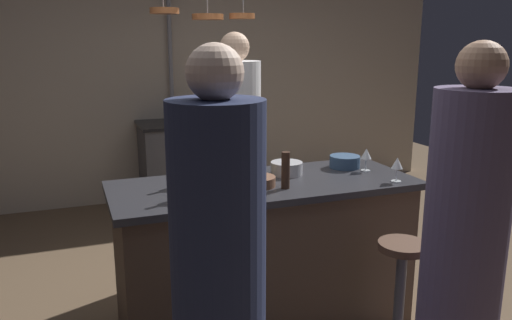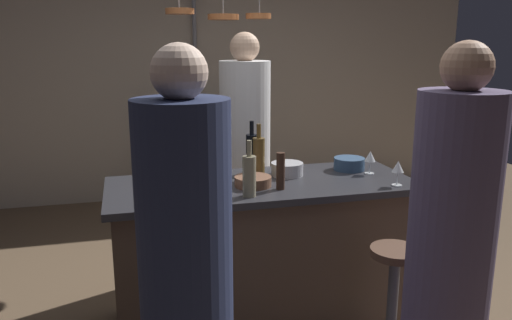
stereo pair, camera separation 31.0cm
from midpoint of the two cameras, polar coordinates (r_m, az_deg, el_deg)
The scene contains 21 objects.
ground_plane at distance 3.35m, azimuth 3.46°, elevation -17.53°, with size 9.00×9.00×0.00m, color brown.
back_wall at distance 5.67m, azimuth -5.41°, elevation 9.04°, with size 6.40×0.16×2.60m, color #BCAD99.
kitchen_island at distance 3.14m, azimuth 3.58°, elevation -10.42°, with size 1.80×0.72×0.90m.
stove_range at distance 5.41m, azimuth -4.52°, elevation -0.31°, with size 0.80×0.64×0.89m.
chef at distance 3.82m, azimuth 1.11°, elevation -0.22°, with size 0.37×0.37×1.77m.
bar_stool_right at distance 2.89m, azimuth 18.15°, elevation -15.05°, with size 0.28×0.28×0.68m.
guest_right at distance 2.43m, azimuth 24.34°, elevation -10.12°, with size 0.36×0.36×1.72m.
guest_left at distance 2.02m, azimuth -3.34°, elevation -13.88°, with size 0.36×0.36×1.71m.
overhead_pot_rack at distance 4.70m, azimuth -3.39°, elevation 12.87°, with size 0.87×1.49×2.17m.
pepper_mill at distance 2.83m, azimuth 5.91°, elevation -1.28°, with size 0.05×0.05×0.21m, color #382319.
wine_bottle_green at distance 2.98m, azimuth -3.60°, elevation -0.39°, with size 0.07×0.07×0.29m.
wine_bottle_white at distance 2.69m, azimuth 2.54°, elevation -1.75°, with size 0.07×0.07×0.30m.
wine_bottle_rose at distance 2.75m, azimuth -3.51°, elevation -1.52°, with size 0.07×0.07×0.30m.
wine_bottle_amber at distance 3.03m, azimuth 3.20°, elevation 0.27°, with size 0.07×0.07×0.33m.
wine_bottle_dark at distance 3.14m, azimuth 2.34°, elevation 0.74°, with size 0.07×0.07×0.33m.
wine_glass_near_left_guest at distance 2.74m, azimuth -0.85°, elevation -1.70°, with size 0.07×0.07×0.15m.
wine_glass_near_right_guest at distance 3.26m, azimuth 15.35°, elevation 0.24°, with size 0.07×0.07×0.15m.
wine_glass_by_chef at distance 3.04m, azimuth 18.47°, elevation -0.89°, with size 0.07×0.07×0.15m.
mixing_bowl_wooden at distance 2.90m, azimuth 2.72°, elevation -2.44°, with size 0.21×0.21×0.06m, color brown.
mixing_bowl_blue at distance 3.34m, azimuth 13.04°, elevation -0.45°, with size 0.20×0.20×0.08m, color #334C6B.
mixing_bowl_steel at distance 3.14m, azimuth 6.33°, elevation -1.05°, with size 0.20×0.20×0.08m, color #B7B7BC.
Camera 2 is at (-0.76, -2.77, 1.71)m, focal length 35.69 mm.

